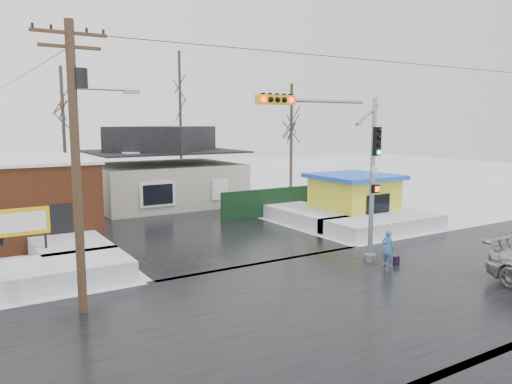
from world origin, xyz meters
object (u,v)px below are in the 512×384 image
traffic_signal (346,158)px  marquee_sign (21,224)px  utility_pole (78,151)px  pedestrian (388,249)px  kiosk (354,197)px

traffic_signal → marquee_sign: 13.42m
utility_pole → pedestrian: (11.93, -1.54, -4.34)m
marquee_sign → kiosk: bearing=1.6°
kiosk → pedestrian: (-5.50, -8.03, -0.69)m
marquee_sign → kiosk: 18.51m
marquee_sign → pedestrian: marquee_sign is taller
utility_pole → pedestrian: bearing=-7.3°
traffic_signal → marquee_sign: (-11.43, 6.53, -2.62)m
pedestrian → utility_pole: bearing=67.6°
utility_pole → marquee_sign: (-1.07, 5.99, -3.19)m
traffic_signal → kiosk: size_ratio=1.52×
marquee_sign → kiosk: (18.50, 0.50, -0.46)m
marquee_sign → pedestrian: (13.00, -7.53, -1.15)m
utility_pole → marquee_sign: 6.87m
marquee_sign → pedestrian: 15.07m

